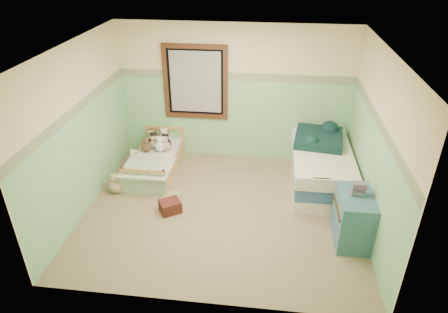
# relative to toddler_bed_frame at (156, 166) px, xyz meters

# --- Properties ---
(floor) EXTENTS (4.20, 3.60, 0.02)m
(floor) POSITION_rel_toddler_bed_frame_xyz_m (1.34, -1.05, -0.11)
(floor) COLOR #72624D
(floor) RESTS_ON ground
(ceiling) EXTENTS (4.20, 3.60, 0.02)m
(ceiling) POSITION_rel_toddler_bed_frame_xyz_m (1.34, -1.05, 2.41)
(ceiling) COLOR silver
(ceiling) RESTS_ON wall_back
(wall_back) EXTENTS (4.20, 0.04, 2.50)m
(wall_back) POSITION_rel_toddler_bed_frame_xyz_m (1.34, 0.75, 1.15)
(wall_back) COLOR beige
(wall_back) RESTS_ON floor
(wall_front) EXTENTS (4.20, 0.04, 2.50)m
(wall_front) POSITION_rel_toddler_bed_frame_xyz_m (1.34, -2.85, 1.15)
(wall_front) COLOR beige
(wall_front) RESTS_ON floor
(wall_left) EXTENTS (0.04, 3.60, 2.50)m
(wall_left) POSITION_rel_toddler_bed_frame_xyz_m (-0.76, -1.05, 1.15)
(wall_left) COLOR beige
(wall_left) RESTS_ON floor
(wall_right) EXTENTS (0.04, 3.60, 2.50)m
(wall_right) POSITION_rel_toddler_bed_frame_xyz_m (3.44, -1.05, 1.15)
(wall_right) COLOR beige
(wall_right) RESTS_ON floor
(wainscot_mint) EXTENTS (4.20, 0.01, 1.50)m
(wainscot_mint) POSITION_rel_toddler_bed_frame_xyz_m (1.34, 0.74, 0.65)
(wainscot_mint) COLOR #75B776
(wainscot_mint) RESTS_ON floor
(border_strip) EXTENTS (4.20, 0.01, 0.15)m
(border_strip) POSITION_rel_toddler_bed_frame_xyz_m (1.34, 0.74, 1.48)
(border_strip) COLOR #3E6043
(border_strip) RESTS_ON wall_back
(window_frame) EXTENTS (1.16, 0.06, 1.36)m
(window_frame) POSITION_rel_toddler_bed_frame_xyz_m (0.64, 0.71, 1.35)
(window_frame) COLOR #38160D
(window_frame) RESTS_ON wall_back
(window_blinds) EXTENTS (0.92, 0.01, 1.12)m
(window_blinds) POSITION_rel_toddler_bed_frame_xyz_m (0.64, 0.72, 1.35)
(window_blinds) COLOR #B7B7B2
(window_blinds) RESTS_ON window_frame
(toddler_bed_frame) EXTENTS (0.76, 1.51, 0.19)m
(toddler_bed_frame) POSITION_rel_toddler_bed_frame_xyz_m (0.00, 0.00, 0.00)
(toddler_bed_frame) COLOR #B47042
(toddler_bed_frame) RESTS_ON floor
(toddler_mattress) EXTENTS (0.69, 1.45, 0.12)m
(toddler_mattress) POSITION_rel_toddler_bed_frame_xyz_m (0.00, 0.00, 0.16)
(toddler_mattress) COLOR silver
(toddler_mattress) RESTS_ON toddler_bed_frame
(patchwork_quilt) EXTENTS (0.82, 0.76, 0.03)m
(patchwork_quilt) POSITION_rel_toddler_bed_frame_xyz_m (0.00, -0.47, 0.23)
(patchwork_quilt) COLOR #76AFCE
(patchwork_quilt) RESTS_ON toddler_mattress
(plush_bed_brown) EXTENTS (0.20, 0.20, 0.20)m
(plush_bed_brown) POSITION_rel_toddler_bed_frame_xyz_m (-0.15, 0.50, 0.32)
(plush_bed_brown) COLOR brown
(plush_bed_brown) RESTS_ON toddler_mattress
(plush_bed_white) EXTENTS (0.20, 0.20, 0.20)m
(plush_bed_white) POSITION_rel_toddler_bed_frame_xyz_m (0.05, 0.50, 0.32)
(plush_bed_white) COLOR white
(plush_bed_white) RESTS_ON toddler_mattress
(plush_bed_tan) EXTENTS (0.17, 0.17, 0.17)m
(plush_bed_tan) POSITION_rel_toddler_bed_frame_xyz_m (-0.10, 0.28, 0.30)
(plush_bed_tan) COLOR tan
(plush_bed_tan) RESTS_ON toddler_mattress
(plush_bed_dark) EXTENTS (0.20, 0.20, 0.20)m
(plush_bed_dark) POSITION_rel_toddler_bed_frame_xyz_m (0.13, 0.28, 0.32)
(plush_bed_dark) COLOR black
(plush_bed_dark) RESTS_ON toddler_mattress
(plush_floor_cream) EXTENTS (0.23, 0.23, 0.23)m
(plush_floor_cream) POSITION_rel_toddler_bed_frame_xyz_m (-0.43, 0.10, 0.02)
(plush_floor_cream) COLOR white
(plush_floor_cream) RESTS_ON floor
(plush_floor_tan) EXTENTS (0.24, 0.24, 0.24)m
(plush_floor_tan) POSITION_rel_toddler_bed_frame_xyz_m (-0.47, -0.76, 0.02)
(plush_floor_tan) COLOR tan
(plush_floor_tan) RESTS_ON floor
(twin_bed_frame) EXTENTS (0.91, 1.82, 0.22)m
(twin_bed_frame) POSITION_rel_toddler_bed_frame_xyz_m (2.89, -0.11, 0.01)
(twin_bed_frame) COLOR white
(twin_bed_frame) RESTS_ON floor
(twin_boxspring) EXTENTS (0.91, 1.82, 0.22)m
(twin_boxspring) POSITION_rel_toddler_bed_frame_xyz_m (2.89, -0.11, 0.23)
(twin_boxspring) COLOR navy
(twin_boxspring) RESTS_ON twin_bed_frame
(twin_mattress) EXTENTS (0.95, 1.86, 0.22)m
(twin_mattress) POSITION_rel_toddler_bed_frame_xyz_m (2.89, -0.11, 0.45)
(twin_mattress) COLOR white
(twin_mattress) RESTS_ON twin_boxspring
(teal_blanket) EXTENTS (0.88, 0.92, 0.14)m
(teal_blanket) POSITION_rel_toddler_bed_frame_xyz_m (2.84, 0.19, 0.63)
(teal_blanket) COLOR black
(teal_blanket) RESTS_ON twin_mattress
(dresser) EXTENTS (0.46, 0.73, 0.73)m
(dresser) POSITION_rel_toddler_bed_frame_xyz_m (3.20, -1.50, 0.27)
(dresser) COLOR #376174
(dresser) RESTS_ON floor
(book_stack) EXTENTS (0.17, 0.13, 0.16)m
(book_stack) POSITION_rel_toddler_bed_frame_xyz_m (3.20, -1.46, 0.72)
(book_stack) COLOR brown
(book_stack) RESTS_ON dresser
(red_pillow) EXTENTS (0.40, 0.38, 0.19)m
(red_pillow) POSITION_rel_toddler_bed_frame_xyz_m (0.55, -1.18, -0.00)
(red_pillow) COLOR maroon
(red_pillow) RESTS_ON floor
(floor_book) EXTENTS (0.27, 0.21, 0.02)m
(floor_book) POSITION_rel_toddler_bed_frame_xyz_m (0.46, -0.76, -0.08)
(floor_book) COLOR gold
(floor_book) RESTS_ON floor
(extra_plush_0) EXTENTS (0.20, 0.20, 0.20)m
(extra_plush_0) POSITION_rel_toddler_bed_frame_xyz_m (-0.11, 0.32, 0.32)
(extra_plush_0) COLOR black
(extra_plush_0) RESTS_ON toddler_mattress
(extra_plush_1) EXTENTS (0.20, 0.20, 0.20)m
(extra_plush_1) POSITION_rel_toddler_bed_frame_xyz_m (0.06, 0.16, 0.32)
(extra_plush_1) COLOR white
(extra_plush_1) RESTS_ON toddler_mattress
(extra_plush_2) EXTENTS (0.19, 0.19, 0.19)m
(extra_plush_2) POSITION_rel_toddler_bed_frame_xyz_m (0.14, 0.19, 0.31)
(extra_plush_2) COLOR tan
(extra_plush_2) RESTS_ON toddler_mattress
(extra_plush_3) EXTENTS (0.19, 0.19, 0.19)m
(extra_plush_3) POSITION_rel_toddler_bed_frame_xyz_m (-0.19, 0.12, 0.31)
(extra_plush_3) COLOR brown
(extra_plush_3) RESTS_ON toddler_mattress
(extra_plush_4) EXTENTS (0.18, 0.18, 0.18)m
(extra_plush_4) POSITION_rel_toddler_bed_frame_xyz_m (-0.18, 0.43, 0.31)
(extra_plush_4) COLOR tan
(extra_plush_4) RESTS_ON toddler_mattress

